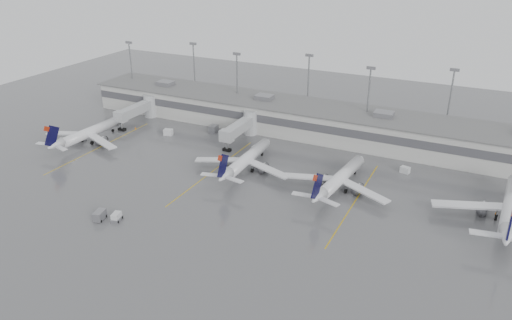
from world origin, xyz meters
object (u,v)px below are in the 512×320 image
at_px(jet_mid_right, 339,179).
at_px(jet_far_right, 512,207).
at_px(jet_far_left, 87,133).
at_px(baggage_tug, 117,218).
at_px(jet_mid_left, 246,159).

distance_m(jet_mid_right, jet_far_right, 34.46).
xyz_separation_m(jet_far_left, jet_far_right, (104.71, 4.54, 0.53)).
height_order(jet_far_left, jet_mid_right, jet_mid_right).
height_order(jet_far_left, baggage_tug, jet_far_left).
bearing_deg(jet_far_left, jet_far_right, 4.86).
bearing_deg(jet_far_left, jet_mid_left, 6.22).
distance_m(jet_mid_left, jet_mid_right, 23.31).
distance_m(jet_mid_left, baggage_tug, 34.61).
bearing_deg(jet_far_right, baggage_tug, -151.55).
bearing_deg(jet_mid_right, jet_far_left, -171.38).
relative_size(jet_far_left, baggage_tug, 9.70).
bearing_deg(jet_far_right, jet_mid_right, -174.44).
distance_m(jet_far_left, jet_mid_right, 70.36).
relative_size(jet_mid_right, jet_far_right, 0.85).
distance_m(jet_mid_left, jet_far_right, 57.74).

